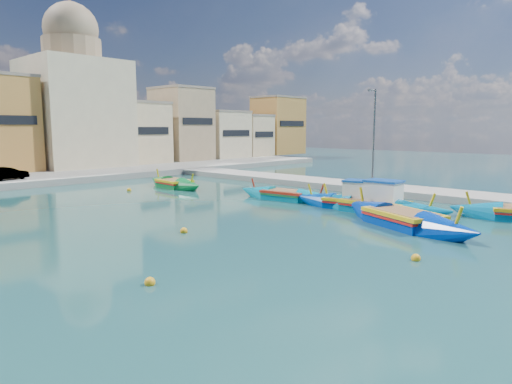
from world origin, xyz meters
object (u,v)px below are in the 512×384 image
quay_street_lamp (373,137)px  luzzu_blue_cabin (351,203)px  luzzu_turquoise_cabin (375,206)px  luzzu_cyan_mid (286,196)px  church_block (75,98)px  luzzu_blue_south (403,221)px  luzzu_green (174,185)px

quay_street_lamp → luzzu_blue_cabin: bearing=-160.4°
luzzu_turquoise_cabin → quay_street_lamp: bearing=30.0°
quay_street_lamp → luzzu_cyan_mid: quay_street_lamp is taller
quay_street_lamp → luzzu_turquoise_cabin: (-7.71, -4.46, -3.97)m
luzzu_cyan_mid → quay_street_lamp: bearing=-18.6°
quay_street_lamp → church_block: bearing=102.3°
quay_street_lamp → luzzu_turquoise_cabin: bearing=-150.0°
quay_street_lamp → luzzu_blue_south: 13.30m
church_block → luzzu_turquoise_cabin: church_block is taller
quay_street_lamp → luzzu_blue_cabin: (-7.46, -2.65, -4.00)m
luzzu_green → luzzu_cyan_mid: bearing=-83.1°
luzzu_green → luzzu_blue_south: 21.11m
quay_street_lamp → luzzu_blue_cabin: size_ratio=0.99×
quay_street_lamp → luzzu_blue_south: quay_street_lamp is taller
quay_street_lamp → luzzu_green: size_ratio=1.03×
luzzu_blue_cabin → luzzu_green: luzzu_blue_cabin is taller
luzzu_cyan_mid → luzzu_blue_south: 10.32m
luzzu_turquoise_cabin → luzzu_green: 18.14m
luzzu_cyan_mid → church_block: bearing=89.7°
luzzu_turquoise_cabin → luzzu_cyan_mid: size_ratio=1.19×
luzzu_blue_cabin → luzzu_blue_south: 5.54m
luzzu_blue_south → luzzu_blue_cabin: bearing=59.5°
luzzu_green → church_block: bearing=85.8°
luzzu_cyan_mid → luzzu_green: (-1.34, 11.09, 0.01)m
luzzu_turquoise_cabin → luzzu_blue_cabin: size_ratio=1.19×
luzzu_blue_cabin → luzzu_blue_south: bearing=-120.5°
luzzu_blue_south → luzzu_turquoise_cabin: bearing=49.3°
church_block → quay_street_lamp: size_ratio=2.39×
luzzu_blue_cabin → luzzu_blue_south: size_ratio=0.82×
luzzu_blue_cabin → luzzu_blue_south: (-2.81, -4.77, -0.04)m
luzzu_turquoise_cabin → luzzu_blue_cabin: bearing=82.1°
luzzu_blue_cabin → luzzu_cyan_mid: (-0.14, 5.20, -0.09)m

